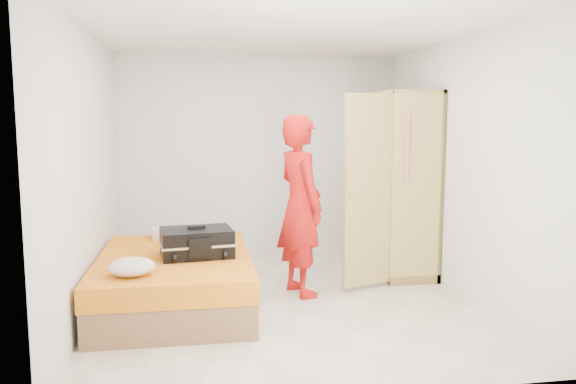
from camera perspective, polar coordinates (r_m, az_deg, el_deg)
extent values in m
plane|color=beige|center=(5.66, -0.48, -11.02)|extent=(4.00, 4.00, 0.00)
plane|color=white|center=(5.44, -0.51, 15.98)|extent=(4.00, 4.00, 0.00)
cube|color=white|center=(7.37, -2.88, 3.56)|extent=(3.60, 0.02, 2.60)
cube|color=white|center=(3.45, 4.61, -0.72)|extent=(3.60, 0.02, 2.60)
cube|color=white|center=(5.42, -19.65, 1.80)|extent=(0.02, 4.00, 2.60)
cube|color=white|center=(5.94, 16.93, 2.36)|extent=(0.02, 4.00, 2.60)
cube|color=olive|center=(5.58, -11.39, -9.81)|extent=(1.40, 2.00, 0.30)
cube|color=orange|center=(5.52, -11.46, -7.33)|extent=(1.42, 2.02, 0.20)
cube|color=tan|center=(6.77, 13.28, 0.92)|extent=(0.04, 1.20, 2.10)
cube|color=tan|center=(6.14, 13.02, 0.28)|extent=(0.58, 0.04, 2.10)
cube|color=tan|center=(7.22, 9.53, 1.40)|extent=(0.58, 0.04, 2.10)
cube|color=tan|center=(6.64, 11.35, 9.75)|extent=(0.58, 1.20, 0.04)
cube|color=#AB8C49|center=(6.85, 10.93, -7.45)|extent=(0.58, 1.20, 0.10)
cube|color=tan|center=(6.87, 8.15, 1.13)|extent=(0.04, 0.59, 2.00)
cube|color=tan|center=(5.87, 8.16, 0.09)|extent=(0.57, 0.23, 2.00)
cylinder|color=#B2B2B7|center=(6.63, 11.32, 8.37)|extent=(0.02, 1.10, 0.02)
imported|color=red|center=(5.70, 1.25, -1.37)|extent=(0.61, 0.77, 1.84)
cube|color=black|center=(5.40, -9.28, -5.07)|extent=(0.71, 0.55, 0.26)
cube|color=black|center=(5.37, -9.31, -3.55)|extent=(0.17, 0.07, 0.03)
ellipsoid|color=beige|center=(4.87, -15.58, -7.33)|extent=(0.38, 0.38, 0.14)
cube|color=beige|center=(6.31, -10.96, -4.03)|extent=(0.63, 0.37, 0.11)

